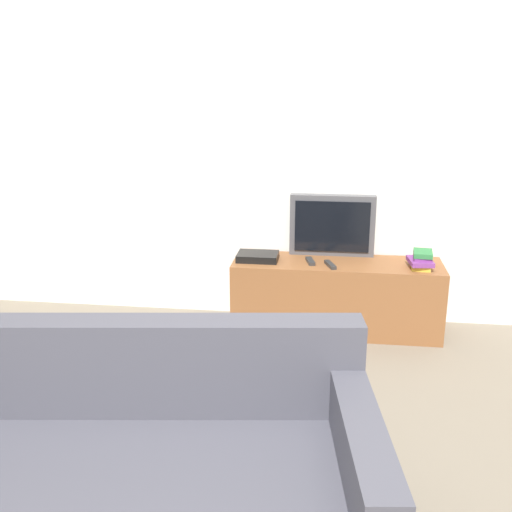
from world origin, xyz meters
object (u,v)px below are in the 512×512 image
object	(u,v)px
book_stack	(421,260)
set_top_box	(258,257)
tv_stand	(336,296)
remote_on_stand	(310,261)
remote_secondary	(330,265)
couch	(88,498)
television	(332,225)

from	to	relation	value
book_stack	set_top_box	xyz separation A→B (m)	(-1.16, 0.05, -0.03)
set_top_box	tv_stand	bearing A→B (deg)	2.19
tv_stand	set_top_box	xyz separation A→B (m)	(-0.58, -0.02, 0.29)
remote_on_stand	set_top_box	distance (m)	0.39
tv_stand	remote_secondary	xyz separation A→B (m)	(-0.05, -0.11, 0.28)
couch	book_stack	world-z (taller)	couch
remote_secondary	remote_on_stand	bearing A→B (deg)	154.62
remote_secondary	set_top_box	size ratio (longest dim) A/B	0.60
remote_secondary	set_top_box	bearing A→B (deg)	170.49
couch	set_top_box	world-z (taller)	couch
television	set_top_box	xyz separation A→B (m)	(-0.53, -0.21, -0.20)
couch	remote_secondary	bearing A→B (deg)	61.81
couch	set_top_box	size ratio (longest dim) A/B	7.58
couch	book_stack	xyz separation A→B (m)	(1.50, 2.33, 0.29)
television	book_stack	world-z (taller)	television
book_stack	remote_secondary	size ratio (longest dim) A/B	1.30
television	tv_stand	bearing A→B (deg)	-75.60
tv_stand	television	distance (m)	0.53
book_stack	remote_secondary	xyz separation A→B (m)	(-0.63, -0.04, -0.05)
television	couch	size ratio (longest dim) A/B	0.28
remote_secondary	set_top_box	distance (m)	0.54
book_stack	remote_secondary	world-z (taller)	book_stack
remote_on_stand	tv_stand	bearing A→B (deg)	12.33
television	set_top_box	world-z (taller)	television
remote_secondary	couch	bearing A→B (deg)	-110.73
remote_secondary	tv_stand	bearing A→B (deg)	65.76
tv_stand	remote_on_stand	xyz separation A→B (m)	(-0.19, -0.04, 0.28)
tv_stand	book_stack	size ratio (longest dim) A/B	6.56
set_top_box	television	bearing A→B (deg)	21.27
television	couch	distance (m)	2.76
remote_secondary	set_top_box	world-z (taller)	set_top_box
book_stack	remote_secondary	distance (m)	0.63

